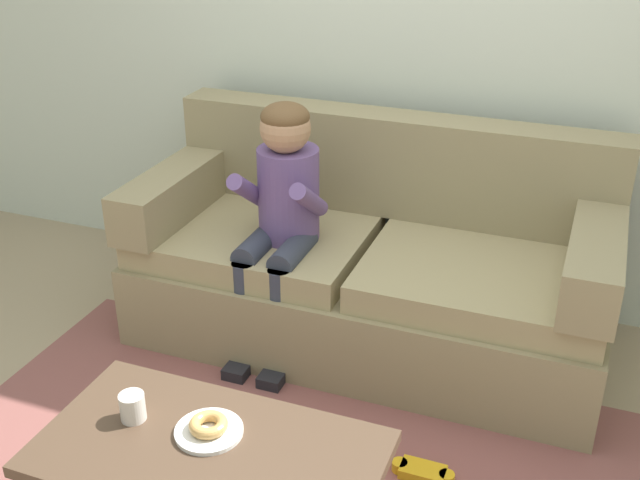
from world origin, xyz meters
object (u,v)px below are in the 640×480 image
couch (371,267)px  donut (208,425)px  mug (133,407)px  coffee_table (209,459)px  person_child (281,207)px  toy_controller (423,473)px

couch → donut: bearing=-94.9°
couch → mug: 1.37m
coffee_table → person_child: person_child is taller
donut → mug: 0.25m
donut → mug: size_ratio=1.33×
coffee_table → couch: bearing=86.6°
person_child → donut: 1.13m
donut → coffee_table: bearing=-64.2°
coffee_table → toy_controller: bearing=44.3°
couch → coffee_table: size_ratio=1.97×
toy_controller → coffee_table: bearing=-155.1°
person_child → mug: 1.13m
couch → donut: (-0.11, -1.29, 0.09)m
couch → mug: (-0.36, -1.32, 0.10)m
couch → toy_controller: couch is taller
coffee_table → toy_controller: (0.54, 0.53, -0.34)m
couch → person_child: person_child is taller
person_child → donut: (0.23, -1.09, -0.23)m
mug → person_child: bearing=88.6°
person_child → donut: person_child is taller
couch → person_child: size_ratio=1.84×
donut → toy_controller: (0.57, 0.47, -0.41)m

